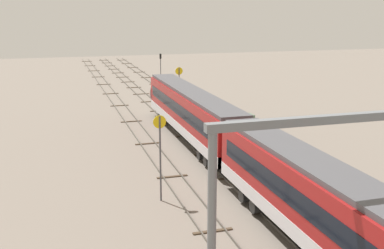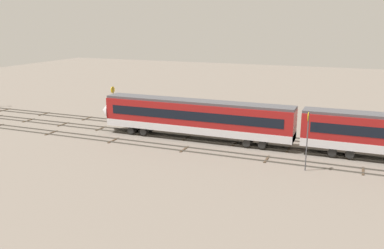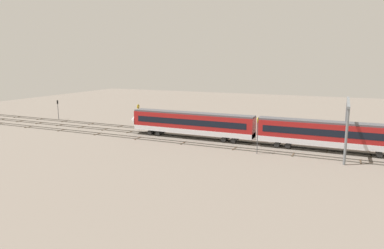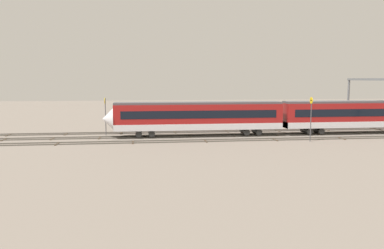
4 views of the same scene
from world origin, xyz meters
name	(u,v)px [view 2 (image 2 of 4)]	position (x,y,z in m)	size (l,w,h in m)	color
ground_plane	(235,144)	(0.00, 0.00, 0.00)	(187.87, 187.87, 0.00)	slate
track_near_foreground	(245,134)	(0.00, -4.38, 0.07)	(171.87, 2.40, 0.16)	#59544C
track_with_train	(235,143)	(0.00, 0.00, 0.07)	(171.87, 2.40, 0.16)	#59544C
track_middle	(224,154)	(0.00, 4.38, 0.07)	(171.87, 2.40, 0.16)	#59544C
speed_sign_near_foreground	(113,100)	(18.48, -2.44, 3.59)	(0.14, 0.93, 5.54)	#4C4C51
speed_sign_mid_trackside	(307,134)	(-8.98, 6.23, 3.70)	(0.14, 0.86, 5.87)	#4C4C51
relay_cabinet	(196,119)	(7.97, -7.40, 0.74)	(1.40, 0.90, 1.49)	#597259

